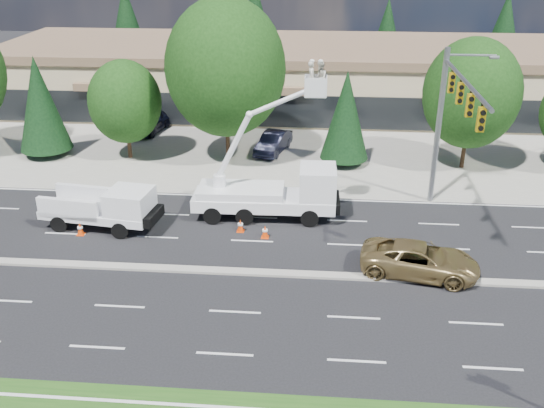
# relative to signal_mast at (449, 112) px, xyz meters

# --- Properties ---
(ground) EXTENTS (140.00, 140.00, 0.00)m
(ground) POSITION_rel_signal_mast_xyz_m (-10.03, -7.04, -6.06)
(ground) COLOR black
(ground) RESTS_ON ground
(concrete_apron) EXTENTS (140.00, 22.00, 0.01)m
(concrete_apron) POSITION_rel_signal_mast_xyz_m (-10.03, 12.96, -6.05)
(concrete_apron) COLOR gray
(concrete_apron) RESTS_ON ground
(road_median) EXTENTS (120.00, 0.55, 0.12)m
(road_median) POSITION_rel_signal_mast_xyz_m (-10.03, -7.04, -6.00)
(road_median) COLOR gray
(road_median) RESTS_ON ground
(strip_mall) EXTENTS (50.40, 15.40, 5.50)m
(strip_mall) POSITION_rel_signal_mast_xyz_m (-10.03, 22.93, -3.23)
(strip_mall) COLOR tan
(strip_mall) RESTS_ON ground
(tree_front_b) EXTENTS (3.59, 3.59, 7.07)m
(tree_front_b) POSITION_rel_signal_mast_xyz_m (-26.03, 7.96, -2.27)
(tree_front_b) COLOR #332114
(tree_front_b) RESTS_ON ground
(tree_front_c) EXTENTS (4.97, 4.97, 6.89)m
(tree_front_c) POSITION_rel_signal_mast_xyz_m (-20.03, 7.96, -2.02)
(tree_front_c) COLOR #332114
(tree_front_c) RESTS_ON ground
(tree_front_d) EXTENTS (7.95, 7.95, 11.03)m
(tree_front_d) POSITION_rel_signal_mast_xyz_m (-13.03, 7.96, 0.40)
(tree_front_d) COLOR #332114
(tree_front_d) RESTS_ON ground
(tree_front_e) EXTENTS (3.27, 3.27, 6.44)m
(tree_front_e) POSITION_rel_signal_mast_xyz_m (-5.03, 7.96, -2.61)
(tree_front_e) COLOR #332114
(tree_front_e) RESTS_ON ground
(tree_front_f) EXTENTS (6.26, 6.26, 8.68)m
(tree_front_f) POSITION_rel_signal_mast_xyz_m (2.97, 7.96, -0.97)
(tree_front_f) COLOR #332114
(tree_front_f) RESTS_ON ground
(tree_back_a) EXTENTS (4.87, 4.87, 9.60)m
(tree_back_a) POSITION_rel_signal_mast_xyz_m (-28.03, 34.96, -0.90)
(tree_back_a) COLOR #332114
(tree_back_a) RESTS_ON ground
(tree_back_b) EXTENTS (5.09, 5.09, 10.04)m
(tree_back_b) POSITION_rel_signal_mast_xyz_m (-14.03, 34.96, -0.67)
(tree_back_b) COLOR #332114
(tree_back_b) RESTS_ON ground
(tree_back_c) EXTENTS (4.20, 4.20, 8.28)m
(tree_back_c) POSITION_rel_signal_mast_xyz_m (-0.03, 34.96, -1.62)
(tree_back_c) COLOR #332114
(tree_back_c) RESTS_ON ground
(tree_back_d) EXTENTS (4.61, 4.61, 9.09)m
(tree_back_d) POSITION_rel_signal_mast_xyz_m (11.97, 34.96, -1.18)
(tree_back_d) COLOR #332114
(tree_back_d) RESTS_ON ground
(signal_mast) EXTENTS (2.76, 10.16, 9.00)m
(signal_mast) POSITION_rel_signal_mast_xyz_m (0.00, 0.00, 0.00)
(signal_mast) COLOR gray
(signal_mast) RESTS_ON ground
(utility_pickup) EXTENTS (6.25, 2.99, 2.30)m
(utility_pickup) POSITION_rel_signal_mast_xyz_m (-18.02, -2.90, -5.11)
(utility_pickup) COLOR white
(utility_pickup) RESTS_ON ground
(bucket_truck) EXTENTS (8.18, 2.70, 8.82)m
(bucket_truck) POSITION_rel_signal_mast_xyz_m (-8.85, -0.83, -4.13)
(bucket_truck) COLOR white
(bucket_truck) RESTS_ON ground
(traffic_cone_a) EXTENTS (0.40, 0.40, 0.70)m
(traffic_cone_a) POSITION_rel_signal_mast_xyz_m (-19.15, -3.86, -5.72)
(traffic_cone_a) COLOR #DE3A07
(traffic_cone_a) RESTS_ON ground
(traffic_cone_b) EXTENTS (0.40, 0.40, 0.70)m
(traffic_cone_b) POSITION_rel_signal_mast_xyz_m (-10.77, -2.78, -5.72)
(traffic_cone_b) COLOR #DE3A07
(traffic_cone_b) RESTS_ON ground
(traffic_cone_c) EXTENTS (0.40, 0.40, 0.70)m
(traffic_cone_c) POSITION_rel_signal_mast_xyz_m (-9.39, -3.38, -5.72)
(traffic_cone_c) COLOR #DE3A07
(traffic_cone_c) RESTS_ON ground
(minivan) EXTENTS (5.83, 3.47, 1.52)m
(minivan) POSITION_rel_signal_mast_xyz_m (-1.86, -6.44, -5.30)
(minivan) COLOR olive
(minivan) RESTS_ON ground
(parked_car_west) EXTENTS (2.76, 5.11, 1.65)m
(parked_car_west) POSITION_rel_signal_mast_xyz_m (-20.19, 13.96, -5.23)
(parked_car_west) COLOR black
(parked_car_west) RESTS_ON ground
(parked_car_east) EXTENTS (2.61, 4.69, 1.47)m
(parked_car_east) POSITION_rel_signal_mast_xyz_m (-10.03, 9.92, -5.32)
(parked_car_east) COLOR black
(parked_car_east) RESTS_ON ground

